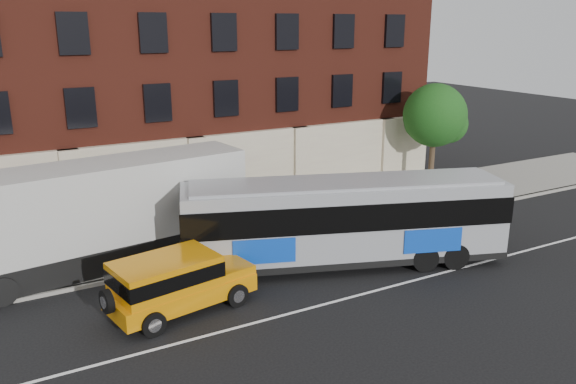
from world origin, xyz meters
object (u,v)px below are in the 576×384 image
sign_pole (27,260)px  street_tree (435,118)px  yellow_suv (175,280)px  shipping_container (88,219)px  city_bus (345,219)px

sign_pole → street_tree: 22.49m
street_tree → yellow_suv: (-17.78, -6.93, -3.25)m
street_tree → shipping_container: street_tree is taller
street_tree → shipping_container: (-19.61, -1.91, -2.26)m
street_tree → yellow_suv: bearing=-158.7°
street_tree → shipping_container: bearing=-174.4°
shipping_container → street_tree: bearing=5.6°
city_bus → shipping_container: 10.21m
yellow_suv → shipping_container: shipping_container is taller
sign_pole → yellow_suv: bearing=-40.1°
street_tree → city_bus: 12.43m
street_tree → city_bus: street_tree is taller
sign_pole → shipping_container: size_ratio=0.19×
shipping_container → yellow_suv: bearing=-70.0°
yellow_suv → shipping_container: size_ratio=0.41×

